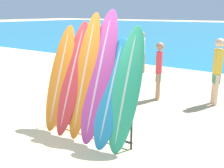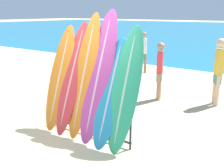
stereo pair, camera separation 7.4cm
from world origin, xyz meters
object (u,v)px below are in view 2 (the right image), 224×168
(surfboard_slot_3, at_px, (99,76))
(person_mid_beach, at_px, (144,51))
(surfboard_slot_2, at_px, (84,75))
(surfboard_slot_1, at_px, (72,78))
(person_far_right, at_px, (218,69))
(surfboard_slot_0, at_px, (60,78))
(surfboard_rack, at_px, (89,113))
(surfboard_slot_5, at_px, (125,89))
(person_near_water, at_px, (160,69))
(surfboard_slot_4, at_px, (110,93))
(person_far_left, at_px, (99,65))

(surfboard_slot_3, xyz_separation_m, person_mid_beach, (-2.08, 5.61, -0.34))
(surfboard_slot_2, bearing_deg, surfboard_slot_1, -175.62)
(person_far_right, bearing_deg, surfboard_slot_0, -66.65)
(surfboard_slot_2, bearing_deg, surfboard_rack, -27.91)
(surfboard_rack, bearing_deg, person_far_right, 64.96)
(surfboard_slot_5, height_order, person_mid_beach, surfboard_slot_5)
(surfboard_slot_5, bearing_deg, person_near_water, 103.34)
(surfboard_slot_1, distance_m, person_near_water, 2.93)
(person_mid_beach, height_order, person_far_right, person_far_right)
(surfboard_slot_3, relative_size, person_far_right, 1.40)
(person_near_water, bearing_deg, person_mid_beach, 19.46)
(surfboard_rack, distance_m, surfboard_slot_3, 0.80)
(surfboard_slot_1, xyz_separation_m, surfboard_slot_2, (0.31, 0.02, 0.08))
(surfboard_slot_2, xyz_separation_m, surfboard_slot_3, (0.34, 0.02, 0.03))
(surfboard_slot_2, height_order, person_mid_beach, surfboard_slot_2)
(surfboard_slot_5, xyz_separation_m, person_far_right, (0.76, 3.36, -0.13))
(person_mid_beach, bearing_deg, surfboard_slot_3, -94.58)
(surfboard_slot_4, xyz_separation_m, person_far_left, (-2.21, 2.47, -0.13))
(surfboard_slot_4, bearing_deg, surfboard_slot_5, 3.87)
(surfboard_slot_0, relative_size, surfboard_slot_1, 0.96)
(surfboard_slot_0, bearing_deg, person_far_left, 109.59)
(surfboard_slot_4, bearing_deg, surfboard_slot_3, 165.43)
(surfboard_slot_0, bearing_deg, person_near_water, 71.43)
(person_mid_beach, distance_m, person_far_right, 4.19)
(person_near_water, relative_size, person_mid_beach, 0.98)
(surfboard_slot_0, height_order, surfboard_slot_2, surfboard_slot_2)
(surfboard_slot_2, bearing_deg, person_mid_beach, 107.11)
(surfboard_slot_3, bearing_deg, surfboard_rack, -147.38)
(surfboard_slot_0, distance_m, person_near_water, 3.04)
(surfboard_rack, relative_size, surfboard_slot_5, 0.90)
(surfboard_slot_0, xyz_separation_m, person_mid_beach, (-1.08, 5.67, -0.17))
(surfboard_rack, relative_size, person_far_left, 1.26)
(person_near_water, xyz_separation_m, person_far_left, (-1.83, -0.43, -0.03))
(surfboard_rack, xyz_separation_m, surfboard_slot_1, (-0.48, 0.07, 0.66))
(surfboard_slot_0, bearing_deg, person_mid_beach, 100.78)
(surfboard_rack, height_order, person_far_right, person_far_right)
(surfboard_slot_5, relative_size, person_mid_beach, 1.32)
(person_far_right, bearing_deg, person_mid_beach, -154.48)
(surfboard_slot_4, bearing_deg, person_near_water, 97.33)
(surfboard_rack, distance_m, person_near_water, 2.95)
(person_near_water, bearing_deg, surfboard_rack, 160.50)
(surfboard_slot_1, relative_size, person_far_left, 1.44)
(surfboard_slot_5, bearing_deg, surfboard_slot_0, 179.84)
(surfboard_slot_0, bearing_deg, surfboard_slot_4, -1.10)
(surfboard_slot_2, bearing_deg, surfboard_slot_4, -5.73)
(person_mid_beach, bearing_deg, surfboard_slot_2, -97.80)
(surfboard_slot_4, bearing_deg, surfboard_slot_2, 174.27)
(surfboard_rack, distance_m, surfboard_slot_2, 0.77)
(surfboard_slot_0, bearing_deg, surfboard_slot_2, 3.79)
(surfboard_rack, xyz_separation_m, surfboard_slot_4, (0.51, 0.02, 0.52))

